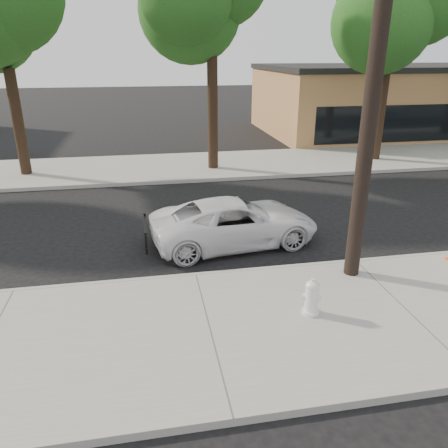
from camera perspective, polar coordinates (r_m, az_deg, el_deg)
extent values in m
plane|color=black|center=(12.23, -4.89, -2.56)|extent=(120.00, 120.00, 0.00)
cube|color=gray|center=(8.47, -1.84, -13.90)|extent=(90.00, 4.40, 0.15)
cube|color=gray|center=(20.26, -7.38, 7.38)|extent=(90.00, 5.00, 0.15)
cube|color=#9E9B93|center=(10.33, -3.70, -6.89)|extent=(90.00, 0.12, 0.16)
cube|color=#AC7B48|center=(32.14, 22.31, 14.74)|extent=(18.00, 10.00, 4.00)
cylinder|color=black|center=(9.60, 19.15, 18.45)|extent=(0.34, 0.34, 9.00)
cylinder|color=black|center=(20.15, -25.30, 11.86)|extent=(0.44, 0.44, 4.25)
sphere|color=#1E4714|center=(19.98, -27.01, 21.79)|extent=(4.20, 4.20, 4.20)
cylinder|color=black|center=(19.32, -1.49, 14.27)|extent=(0.44, 0.44, 4.75)
sphere|color=#1E4714|center=(19.22, -1.62, 26.10)|extent=(4.80, 4.80, 4.80)
cylinder|color=black|center=(22.30, 19.76, 13.59)|extent=(0.44, 0.44, 4.40)
sphere|color=#1E4714|center=(22.16, 21.03, 22.92)|extent=(4.35, 4.35, 4.35)
imported|color=white|center=(11.97, 1.45, 0.26)|extent=(4.83, 2.70, 1.28)
cylinder|color=white|center=(9.01, 11.22, -11.14)|extent=(0.35, 0.35, 0.07)
cylinder|color=white|center=(8.87, 11.35, -9.70)|extent=(0.26, 0.26, 0.60)
ellipsoid|color=white|center=(8.71, 11.50, -7.90)|extent=(0.28, 0.28, 0.20)
cylinder|color=white|center=(8.84, 11.37, -9.37)|extent=(0.39, 0.25, 0.12)
cylinder|color=white|center=(8.84, 11.37, -9.37)|extent=(0.22, 0.24, 0.15)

